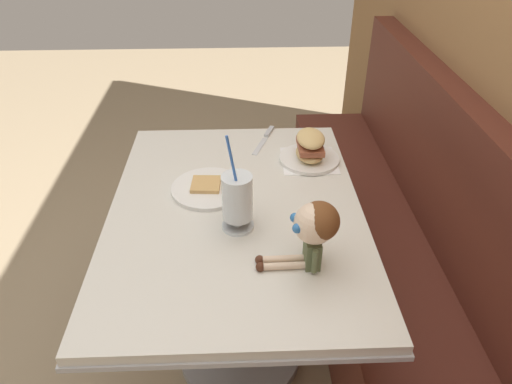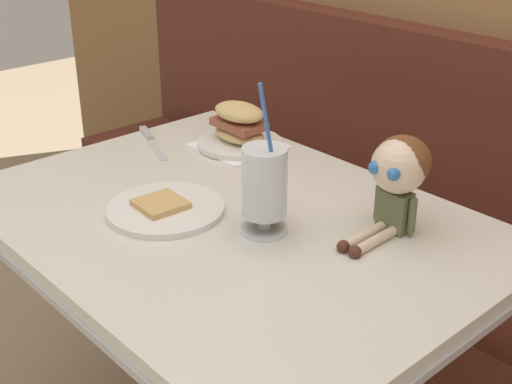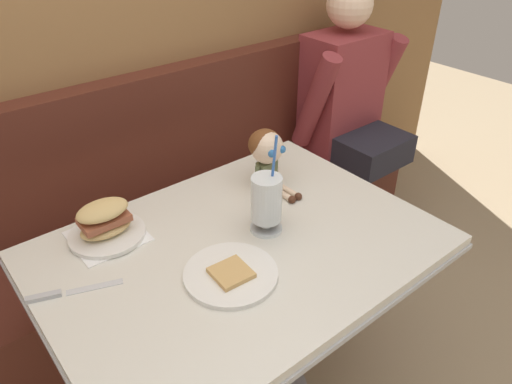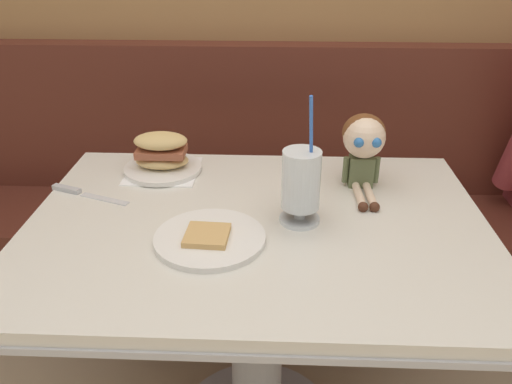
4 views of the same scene
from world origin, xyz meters
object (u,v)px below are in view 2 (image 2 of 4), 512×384
milkshake_glass (265,186)px  seated_doll (399,171)px  toast_plate (165,209)px  sandwich_plate (239,129)px  butter_knife (149,138)px

milkshake_glass → seated_doll: size_ratio=1.44×
toast_plate → seated_doll: bearing=38.5°
toast_plate → seated_doll: seated_doll is taller
toast_plate → sandwich_plate: size_ratio=1.14×
toast_plate → butter_knife: 0.44m
toast_plate → milkshake_glass: milkshake_glass is taller
milkshake_glass → butter_knife: 0.60m
milkshake_glass → butter_knife: (-0.58, 0.12, -0.10)m
butter_knife → seated_doll: seated_doll is taller
sandwich_plate → seated_doll: 0.56m
butter_knife → seated_doll: (0.75, 0.08, 0.12)m
milkshake_glass → sandwich_plate: milkshake_glass is taller
sandwich_plate → seated_doll: seated_doll is taller
toast_plate → seated_doll: size_ratio=1.14×
sandwich_plate → seated_doll: (0.55, -0.07, 0.08)m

